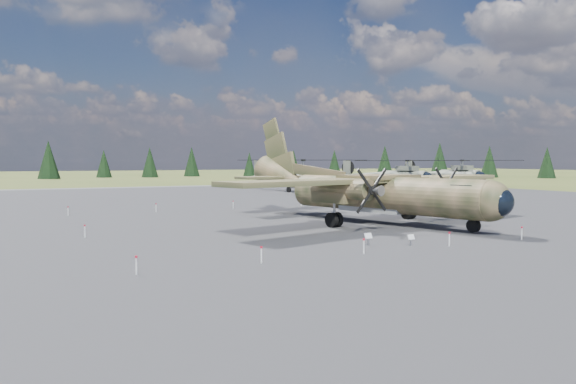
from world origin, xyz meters
name	(u,v)px	position (x,y,z in m)	size (l,w,h in m)	color
ground	(308,225)	(0.00, 0.00, 0.00)	(500.00, 500.00, 0.00)	brown
apron	(256,214)	(0.00, 10.00, 0.00)	(120.00, 120.00, 0.04)	slate
transport_plane	(369,188)	(5.26, -0.72, 2.79)	(29.25, 26.20, 9.70)	#30381E
helicopter_near	(301,169)	(20.47, 39.37, 3.70)	(24.09, 25.83, 5.22)	gray
helicopter_mid	(404,169)	(39.41, 37.63, 3.64)	(26.34, 26.34, 5.13)	gray
helicopter_far	(459,168)	(51.48, 37.31, 3.67)	(23.30, 25.42, 5.18)	gray
info_placard_left	(368,237)	(-2.04, -11.10, 0.50)	(0.48, 0.22, 0.75)	gray
info_placard_right	(411,238)	(0.06, -12.41, 0.46)	(0.45, 0.20, 0.69)	gray
barrier_fence	(303,219)	(-0.46, -0.08, 0.51)	(33.12, 29.62, 0.85)	white
treeline	(286,164)	(-3.60, -3.41, 4.78)	(287.83, 278.52, 10.97)	black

